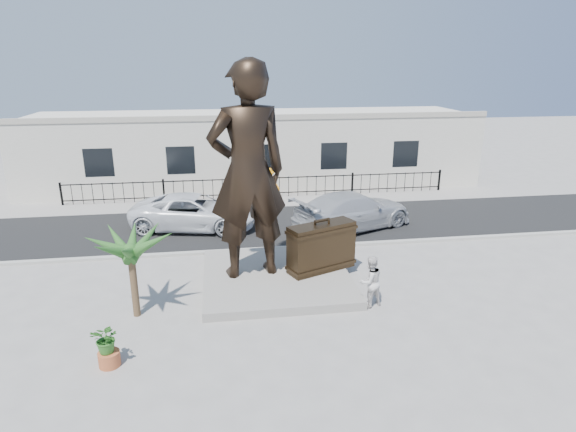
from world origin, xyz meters
The scene contains 16 objects.
ground centered at (0.00, 0.00, 0.00)m, with size 100.00×100.00×0.00m, color #9E9991.
street centered at (0.00, 8.00, 0.01)m, with size 40.00×7.00×0.01m, color black.
curb centered at (0.00, 4.50, 0.06)m, with size 40.00×0.25×0.12m, color #A5A399.
far_sidewalk centered at (0.00, 12.00, 0.01)m, with size 40.00×2.50×0.02m, color #9E9991.
plinth centered at (-0.50, 1.50, 0.15)m, with size 5.20×5.20×0.30m, color gray.
fence centered at (0.00, 12.80, 0.60)m, with size 22.00×0.10×1.20m, color black.
building centered at (0.00, 17.00, 2.20)m, with size 28.00×7.00×4.40m, color silver.
statue centered at (-1.43, 1.72, 4.02)m, with size 2.71×1.78×7.44m, color black.
suitcase centered at (1.17, 1.61, 1.18)m, with size 2.51×0.80×1.77m, color black.
tourist centered at (2.26, -0.76, 0.86)m, with size 0.84×0.65×1.72m, color silver.
car_white centered at (-3.61, 7.83, 0.82)m, with size 2.70×5.85×1.62m, color white.
car_silver centered at (3.81, 6.74, 0.88)m, with size 2.44×6.01×1.74m, color #B2B3B7.
worker centered at (0.38, 11.91, 0.98)m, with size 1.24×0.71×1.91m, color orange.
palm_tree centered at (-5.13, -0.30, 0.00)m, with size 1.80×1.80×3.20m, color #26541E, non-canonical shape.
planter centered at (-5.45, -2.90, 0.20)m, with size 0.56×0.56×0.40m, color #AF552E.
shrub centered at (-5.45, -2.90, 0.80)m, with size 0.73×0.63×0.81m, color #2E6922.
Camera 1 is at (-2.43, -14.27, 7.60)m, focal length 30.00 mm.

